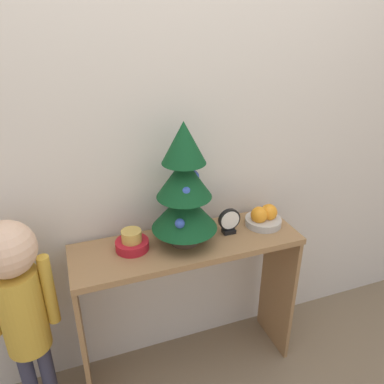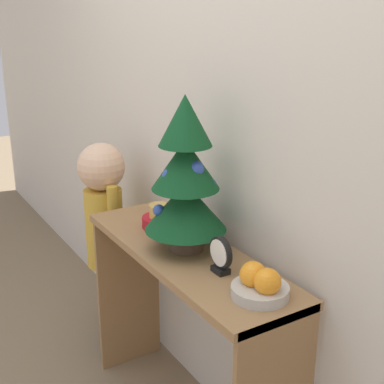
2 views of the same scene
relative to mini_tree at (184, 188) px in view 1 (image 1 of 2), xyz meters
The scene contains 7 objects.
back_wall 0.28m from the mini_tree, 86.67° to the left, with size 7.00×0.05×2.50m, color beige.
console_table 0.47m from the mini_tree, 31.43° to the right, with size 1.07×0.33×0.79m.
mini_tree is the anchor object (origin of this frame).
fruit_bowl 0.48m from the mini_tree, ahead, with size 0.18×0.18×0.10m.
singing_bowl 0.34m from the mini_tree, behind, with size 0.15×0.15×0.09m.
desk_clock 0.31m from the mini_tree, ahead, with size 0.11×0.04×0.13m.
child_figure 0.81m from the mini_tree, behind, with size 0.28×0.23×1.04m.
Camera 1 is at (-0.48, -1.21, 1.74)m, focal length 35.00 mm.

